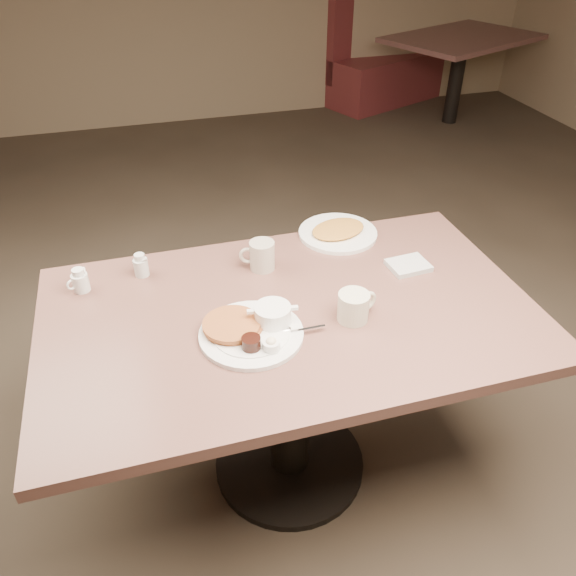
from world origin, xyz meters
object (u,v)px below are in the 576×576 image
object	(u,v)px
diner_table	(290,352)
coffee_mug_near	(354,306)
coffee_mug_far	(261,255)
hash_plate	(338,232)
main_plate	(253,328)
booth_back_right	(393,59)
creamer_right	(141,266)
creamer_left	(80,281)

from	to	relation	value
diner_table	coffee_mug_near	xyz separation A→B (m)	(0.17, -0.09, 0.22)
coffee_mug_far	hash_plate	world-z (taller)	coffee_mug_far
coffee_mug_near	diner_table	bearing A→B (deg)	152.27
diner_table	main_plate	bearing A→B (deg)	-149.85
booth_back_right	hash_plate	bearing A→B (deg)	-118.01
diner_table	booth_back_right	size ratio (longest dim) A/B	0.80
coffee_mug_near	booth_back_right	world-z (taller)	booth_back_right
booth_back_right	diner_table	bearing A→B (deg)	-119.03
coffee_mug_near	booth_back_right	bearing A→B (deg)	63.42
diner_table	hash_plate	xyz separation A→B (m)	(0.30, 0.39, 0.18)
coffee_mug_far	booth_back_right	world-z (taller)	booth_back_right
coffee_mug_near	creamer_right	bearing A→B (deg)	145.12
creamer_left	hash_plate	world-z (taller)	creamer_left
creamer_left	hash_plate	distance (m)	0.92
coffee_mug_far	booth_back_right	distance (m)	4.38
creamer_right	hash_plate	xyz separation A→B (m)	(0.72, 0.07, -0.02)
main_plate	creamer_right	distance (m)	0.49
coffee_mug_near	hash_plate	xyz separation A→B (m)	(0.13, 0.48, -0.03)
coffee_mug_far	main_plate	bearing A→B (deg)	-107.97
diner_table	coffee_mug_near	size ratio (longest dim) A/B	10.55
coffee_mug_near	creamer_right	size ratio (longest dim) A/B	1.78
diner_table	main_plate	distance (m)	0.25
diner_table	hash_plate	distance (m)	0.52
diner_table	main_plate	size ratio (longest dim) A/B	3.90
coffee_mug_near	hash_plate	size ratio (longest dim) A/B	0.39
creamer_left	diner_table	bearing A→B (deg)	-25.00
diner_table	main_plate	xyz separation A→B (m)	(-0.13, -0.08, 0.19)
diner_table	coffee_mug_near	bearing A→B (deg)	-27.73
coffee_mug_near	booth_back_right	distance (m)	4.58
coffee_mug_near	booth_back_right	size ratio (longest dim) A/B	0.08
coffee_mug_far	booth_back_right	xyz separation A→B (m)	(2.24, 3.74, -0.39)
coffee_mug_near	creamer_left	distance (m)	0.87
creamer_left	creamer_right	bearing A→B (deg)	10.83
hash_plate	creamer_left	bearing A→B (deg)	-173.47
coffee_mug_near	creamer_left	xyz separation A→B (m)	(-0.79, 0.38, -0.01)
main_plate	coffee_mug_far	bearing A→B (deg)	72.03
coffee_mug_far	hash_plate	distance (m)	0.36
coffee_mug_far	diner_table	bearing A→B (deg)	-83.94
creamer_right	booth_back_right	size ratio (longest dim) A/B	0.04
creamer_right	coffee_mug_far	bearing A→B (deg)	-10.19
coffee_mug_far	creamer_left	bearing A→B (deg)	176.69
coffee_mug_far	creamer_left	distance (m)	0.59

